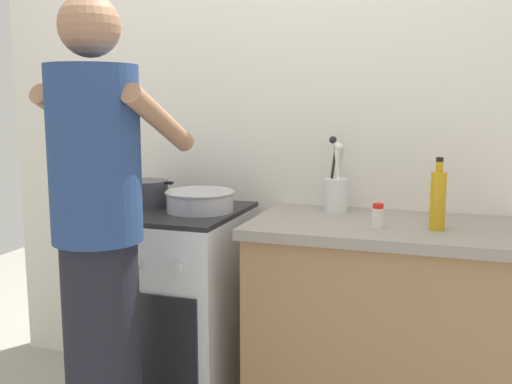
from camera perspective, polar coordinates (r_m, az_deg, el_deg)
back_wall at (r=2.65m, az=5.73°, el=6.38°), size 3.20×0.10×2.50m
countertop at (r=2.42m, az=11.84°, el=-13.39°), size 1.00×0.60×0.90m
stove_range at (r=2.67m, az=-8.15°, el=-11.26°), size 0.60×0.62×0.90m
pot at (r=2.64m, az=-10.74°, el=-0.12°), size 0.26×0.20×0.12m
mixing_bowl at (r=2.48m, az=-5.51°, el=-0.77°), size 0.30×0.30×0.09m
utensil_crock at (r=2.49m, az=7.84°, el=0.13°), size 0.10×0.10×0.32m
spice_bottle at (r=2.20m, az=11.87°, el=-2.30°), size 0.04×0.04×0.09m
oil_bottle at (r=2.20m, az=17.42°, el=-0.69°), size 0.06×0.06×0.27m
person at (r=2.04m, az=-15.09°, el=-5.69°), size 0.41×0.50×1.70m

